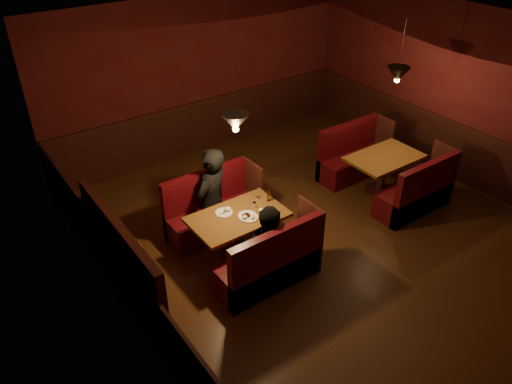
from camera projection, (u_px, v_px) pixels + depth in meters
room at (315, 181)px, 6.70m from camera, size 6.02×7.02×2.92m
main_table at (239, 225)px, 6.75m from camera, size 1.29×0.78×0.90m
main_bench_far at (212, 213)px, 7.37m from camera, size 1.41×0.51×0.96m
main_bench_near at (272, 266)px, 6.37m from camera, size 1.41×0.51×0.96m
second_table at (383, 166)px, 8.15m from camera, size 1.20×0.77×0.68m
second_bench_far at (352, 159)px, 8.77m from camera, size 1.33×0.50×0.95m
second_bench_near at (418, 195)px, 7.78m from camera, size 1.33×0.50×0.95m
diner_a at (211, 183)px, 7.01m from camera, size 0.75×0.63×1.75m
diner_b at (272, 235)px, 6.21m from camera, size 0.85×0.75×1.47m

